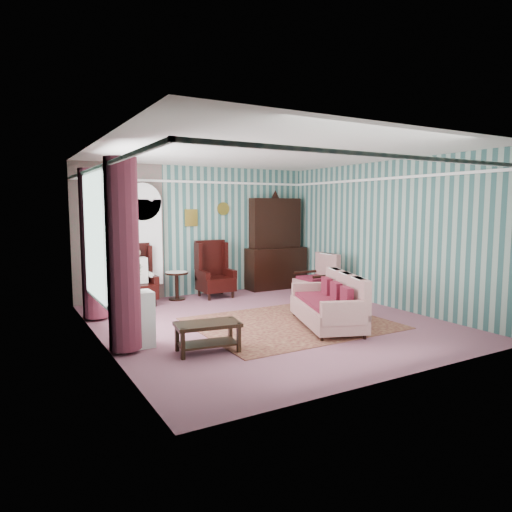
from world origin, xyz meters
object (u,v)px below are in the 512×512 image
wingback_right (216,269)px  sofa (327,295)px  nest_table (343,287)px  dresser_hutch (276,240)px  wingback_left (137,275)px  round_side_table (177,286)px  seated_woman (137,277)px  bookcase (143,249)px  coffee_table (208,337)px  plant_stand (133,320)px  floral_armchair (316,279)px

wingback_right → sofa: (0.55, -3.21, -0.08)m
nest_table → dresser_hutch: bearing=107.4°
sofa → nest_table: bearing=-26.8°
wingback_left → round_side_table: (0.90, 0.15, -0.33)m
wingback_left → nest_table: size_ratio=2.31×
wingback_left → sofa: (2.30, -3.21, -0.08)m
dresser_hutch → nest_table: 2.11m
dresser_hutch → seated_woman: 3.56m
round_side_table → nest_table: (3.17, -1.70, -0.03)m
dresser_hutch → nest_table: size_ratio=4.37×
wingback_right → nest_table: (2.32, -1.55, -0.35)m
dresser_hutch → seated_woman: (-3.50, -0.27, -0.59)m
bookcase → dresser_hutch: size_ratio=0.95×
coffee_table → wingback_left: bearing=90.6°
wingback_left → round_side_table: size_ratio=2.08×
seated_woman → plant_stand: bearing=-106.2°
sofa → round_side_table: bearing=42.7°
seated_woman → round_side_table: bearing=9.5°
round_side_table → floral_armchair: floral_armchair is taller
round_side_table → coffee_table: (-0.87, -3.61, -0.09)m
bookcase → nest_table: size_ratio=4.15×
dresser_hutch → coffee_table: 5.19m
wingback_left → sofa: wingback_left is taller
plant_stand → floral_armchair: bearing=18.1°
dresser_hutch → seated_woman: size_ratio=2.00×
plant_stand → round_side_table: bearing=59.6°
nest_table → plant_stand: size_ratio=0.68×
floral_armchair → seated_woman: bearing=69.5°
seated_woman → plant_stand: 2.87m
dresser_hutch → wingback_left: 3.55m
bookcase → nest_table: bookcase is taller
dresser_hutch → plant_stand: 5.31m
bookcase → sofa: size_ratio=1.24×
bookcase → plant_stand: 3.39m
nest_table → floral_armchair: bearing=160.0°
round_side_table → plant_stand: (-1.70, -2.90, 0.10)m
nest_table → sofa: (-1.77, -1.66, 0.27)m
wingback_right → round_side_table: size_ratio=2.08×
seated_woman → plant_stand: (-0.80, -2.75, -0.19)m
wingback_right → wingback_left: bearing=180.0°
nest_table → floral_armchair: (-0.57, 0.21, 0.17)m
plant_stand → nest_table: bearing=13.8°
wingback_right → coffee_table: bearing=-116.4°
nest_table → bookcase: bearing=153.1°
wingback_left → coffee_table: (0.03, -3.46, -0.42)m
bookcase → wingback_right: 1.63m
nest_table → plant_stand: 5.02m
bookcase → sofa: bearing=-60.3°
sofa → seated_woman: bearing=55.7°
wingback_left → seated_woman: size_ratio=1.06×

